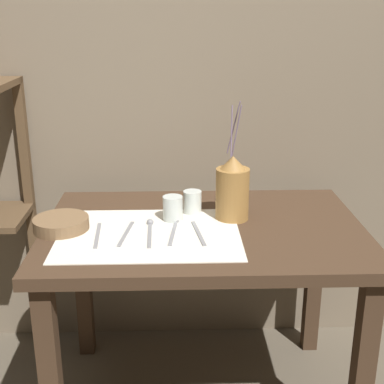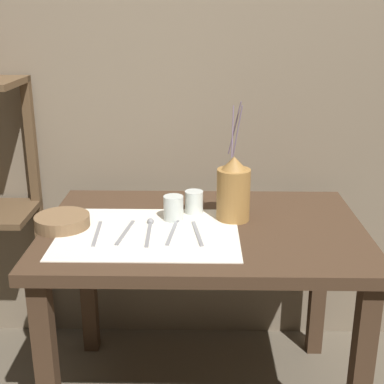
% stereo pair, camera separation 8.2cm
% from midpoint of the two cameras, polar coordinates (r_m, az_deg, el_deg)
% --- Properties ---
extents(stone_wall_back, '(7.00, 0.06, 2.40)m').
position_cam_midpoint_polar(stone_wall_back, '(2.15, -0.46, 13.77)').
color(stone_wall_back, '#7A6B56').
rests_on(stone_wall_back, ground_plane).
extents(wooden_table, '(1.08, 0.73, 0.70)m').
position_cam_midpoint_polar(wooden_table, '(1.85, -0.05, -6.52)').
color(wooden_table, '#422D1E').
rests_on(wooden_table, ground_plane).
extents(linen_cloth, '(0.59, 0.43, 0.00)m').
position_cam_midpoint_polar(linen_cloth, '(1.75, -5.92, -4.48)').
color(linen_cloth, silver).
rests_on(linen_cloth, wooden_table).
extents(pitcher_with_flowers, '(0.11, 0.11, 0.41)m').
position_cam_midpoint_polar(pitcher_with_flowers, '(1.83, 3.05, 0.20)').
color(pitcher_with_flowers, olive).
rests_on(pitcher_with_flowers, wooden_table).
extents(wooden_bowl, '(0.18, 0.18, 0.04)m').
position_cam_midpoint_polar(wooden_bowl, '(1.82, -15.04, -3.32)').
color(wooden_bowl, brown).
rests_on(wooden_bowl, wooden_table).
extents(glass_tumbler_near, '(0.07, 0.07, 0.08)m').
position_cam_midpoint_polar(glass_tumbler_near, '(1.83, -3.35, -1.75)').
color(glass_tumbler_near, silver).
rests_on(glass_tumbler_near, wooden_table).
extents(glass_tumbler_far, '(0.07, 0.07, 0.08)m').
position_cam_midpoint_polar(glass_tumbler_far, '(1.90, -1.20, -1.08)').
color(glass_tumbler_far, silver).
rests_on(glass_tumbler_far, wooden_table).
extents(knife_center, '(0.02, 0.20, 0.00)m').
position_cam_midpoint_polar(knife_center, '(1.75, -11.38, -4.55)').
color(knife_center, gray).
rests_on(knife_center, wooden_table).
extents(fork_inner, '(0.04, 0.20, 0.00)m').
position_cam_midpoint_polar(fork_inner, '(1.75, -8.41, -4.42)').
color(fork_inner, gray).
rests_on(fork_inner, wooden_table).
extents(spoon_outer, '(0.02, 0.21, 0.02)m').
position_cam_midpoint_polar(spoon_outer, '(1.78, -5.83, -3.79)').
color(spoon_outer, gray).
rests_on(spoon_outer, wooden_table).
extents(spoon_inner, '(0.04, 0.21, 0.02)m').
position_cam_midpoint_polar(spoon_inner, '(1.79, -3.14, -3.59)').
color(spoon_inner, gray).
rests_on(spoon_inner, wooden_table).
extents(fork_outer, '(0.04, 0.20, 0.00)m').
position_cam_midpoint_polar(fork_outer, '(1.73, -0.66, -4.42)').
color(fork_outer, gray).
rests_on(fork_outer, wooden_table).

